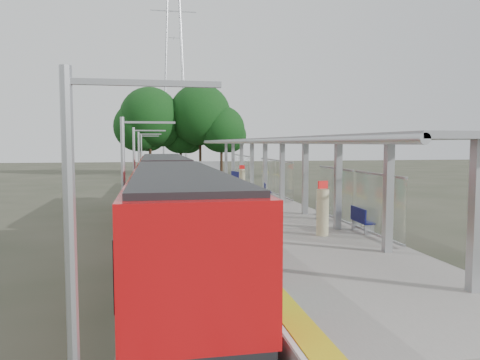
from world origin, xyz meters
The scene contains 16 objects.
ground centered at (0.00, 0.00, 0.00)m, with size 200.00×200.00×0.00m, color #474438.
trackbed centered at (-4.50, 20.00, 0.12)m, with size 3.00×70.00×0.24m, color #59544C.
platform centered at (0.00, 20.00, 0.50)m, with size 6.00×50.00×1.00m, color gray.
tactile_strip centered at (-2.55, 20.00, 1.01)m, with size 0.60×50.00×0.02m, color yellow.
end_fence centered at (0.00, 44.95, 1.60)m, with size 6.00×0.10×1.20m, color #9EA0A5.
train centered at (-4.50, 9.59, 2.05)m, with size 2.74×27.60×3.62m.
canopy centered at (1.61, 16.19, 4.20)m, with size 3.27×38.00×3.66m.
pylon centered at (-1.00, 73.00, 19.00)m, with size 8.00×4.00×38.00m, color #9EA0A5, non-canonical shape.
tree_cluster centered at (-1.63, 53.16, 7.35)m, with size 17.55×10.08×12.47m.
catenary_masts centered at (-6.22, 19.00, 2.91)m, with size 2.08×48.16×5.40m.
bench_near centered at (2.62, 5.20, 1.51)m, with size 0.49×1.42×0.96m.
bench_mid centered at (1.72, 16.52, 1.50)m, with size 0.69×1.44×0.95m.
bench_far centered at (2.02, 28.46, 1.51)m, with size 0.83×1.47×0.96m.
info_pillar_near centered at (0.95, 4.88, 1.88)m, with size 0.46×0.46×2.03m.
info_pillar_far centered at (0.95, 20.42, 1.81)m, with size 0.42×0.42×1.88m.
litter_bin centered at (2.19, 8.43, 1.41)m, with size 0.40×0.40×0.81m, color #9EA0A5.
Camera 1 is at (-5.25, -11.34, 4.42)m, focal length 35.00 mm.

